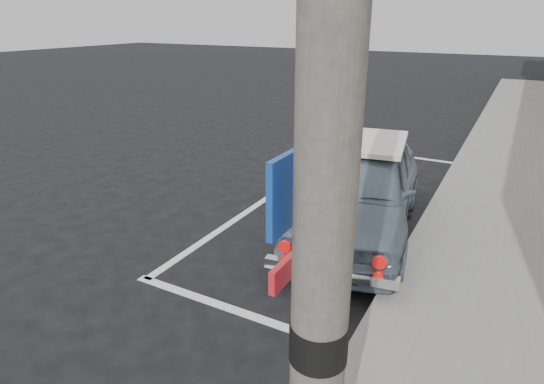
{
  "coord_description": "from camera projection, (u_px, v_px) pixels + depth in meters",
  "views": [
    {
      "loc": [
        2.87,
        -4.07,
        3.12
      ],
      "look_at": [
        -0.05,
        1.26,
        0.75
      ],
      "focal_mm": 30.0,
      "sensor_mm": 36.0,
      "label": 1
    }
  ],
  "objects": [
    {
      "name": "pline_side",
      "position": [
        277.0,
        192.0,
        8.59
      ],
      "size": [
        0.12,
        7.0,
        0.01
      ],
      "primitive_type": "cube",
      "color": "silver",
      "rests_on": "ground"
    },
    {
      "name": "ground",
      "position": [
        228.0,
        280.0,
        5.74
      ],
      "size": [
        80.0,
        80.0,
        0.0
      ],
      "primitive_type": "plane",
      "color": "black",
      "rests_on": "ground"
    },
    {
      "name": "sidewalk",
      "position": [
        518.0,
        265.0,
        5.92
      ],
      "size": [
        2.8,
        40.0,
        0.15
      ],
      "primitive_type": "cube",
      "color": "slate",
      "rests_on": "ground"
    },
    {
      "name": "retro_coupe",
      "position": [
        359.0,
        188.0,
        6.82
      ],
      "size": [
        2.29,
        4.29,
        1.39
      ],
      "rotation": [
        0.0,
        0.0,
        0.17
      ],
      "color": "slate",
      "rests_on": "ground"
    },
    {
      "name": "pline_rear",
      "position": [
        240.0,
        312.0,
        5.11
      ],
      "size": [
        3.0,
        0.12,
        0.01
      ],
      "primitive_type": "cube",
      "color": "silver",
      "rests_on": "ground"
    },
    {
      "name": "pline_front",
      "position": [
        398.0,
        155.0,
        10.83
      ],
      "size": [
        3.0,
        0.12,
        0.01
      ],
      "primitive_type": "cube",
      "color": "silver",
      "rests_on": "ground"
    },
    {
      "name": "cat",
      "position": [
        327.0,
        286.0,
        5.39
      ],
      "size": [
        0.27,
        0.47,
        0.25
      ],
      "rotation": [
        0.0,
        0.0,
        -0.18
      ],
      "color": "#64594C",
      "rests_on": "ground"
    }
  ]
}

